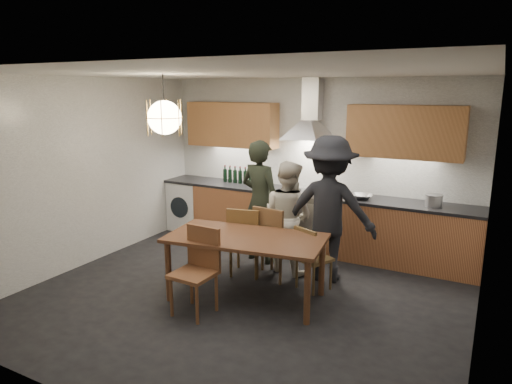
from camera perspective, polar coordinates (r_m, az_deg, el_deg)
The scene contains 17 objects.
ground at distance 5.62m, azimuth -1.60°, elevation -12.89°, with size 5.00×5.00×0.00m, color black.
room_shell at distance 5.12m, azimuth -1.71°, elevation 4.63°, with size 5.02×4.52×2.61m.
counter_run at distance 7.10m, azimuth 6.36°, elevation -3.53°, with size 5.00×0.62×0.90m.
range_stove at distance 7.10m, azimuth 6.16°, elevation -3.58°, with size 0.90×0.60×0.92m.
wall_fixtures at distance 6.96m, azimuth 6.82°, elevation 8.06°, with size 4.30×0.54×1.10m.
pendant_lamp at distance 5.56m, azimuth -11.37°, elevation 9.11°, with size 0.43×0.43×0.70m.
dining_table at distance 5.33m, azimuth -1.26°, elevation -6.47°, with size 1.92×1.16×0.76m.
chair_back_left at distance 5.98m, azimuth -1.39°, elevation -5.69°, with size 0.51×0.51×0.94m.
chair_back_mid at distance 5.88m, azimuth 2.06°, elevation -5.80°, with size 0.49×0.49×0.98m.
chair_back_right at distance 5.63m, azimuth 6.75°, elevation -7.77°, with size 0.48×0.48×0.81m.
chair_front at distance 5.11m, azimuth -7.23°, elevation -8.95°, with size 0.45×0.45×0.96m.
person_left at distance 6.45m, azimuth 0.55°, elevation -1.20°, with size 0.64×0.42×1.75m, color black.
person_mid at distance 6.14m, azimuth 3.98°, elevation -3.08°, with size 0.74×0.57×1.51m, color beige.
person_right at distance 5.88m, azimuth 9.10°, elevation -2.13°, with size 1.21×0.70×1.87m, color black.
mixing_bowl at distance 6.66m, azimuth 13.14°, elevation -0.57°, with size 0.29×0.29×0.07m, color #B2B1B5.
stock_pot at distance 6.51m, azimuth 21.33°, elevation -1.04°, with size 0.22×0.22×0.15m, color #A9A9AD.
wine_bottles at distance 7.56m, azimuth -1.99°, elevation 2.12°, with size 0.66×0.07×0.28m.
Camera 1 is at (2.51, -4.40, 2.43)m, focal length 32.00 mm.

